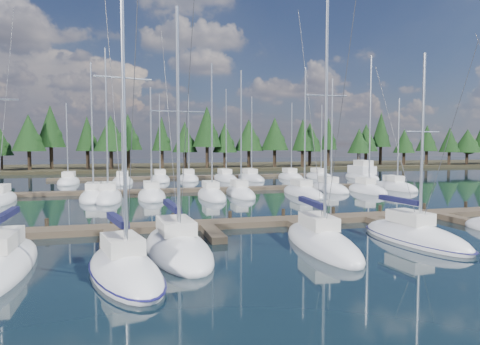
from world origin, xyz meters
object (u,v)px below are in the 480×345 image
object	(u,v)px
front_sailboat_3	(321,242)
motor_yacht_right	(362,175)
front_sailboat_2	(177,248)
front_sailboat_4	(414,237)
main_dock	(292,222)
front_sailboat_1	(125,270)

from	to	relation	value
front_sailboat_3	motor_yacht_right	size ratio (longest dim) A/B	1.49
front_sailboat_2	motor_yacht_right	size ratio (longest dim) A/B	1.32
front_sailboat_4	motor_yacht_right	world-z (taller)	front_sailboat_4
main_dock	front_sailboat_4	bearing A→B (deg)	-51.94
main_dock	front_sailboat_2	world-z (taller)	front_sailboat_2
main_dock	front_sailboat_1	size ratio (longest dim) A/B	2.93
front_sailboat_1	front_sailboat_2	xyz separation A→B (m)	(2.61, 3.48, -0.03)
front_sailboat_4	motor_yacht_right	distance (m)	47.08
motor_yacht_right	main_dock	bearing A→B (deg)	-126.57
front_sailboat_1	front_sailboat_4	xyz separation A→B (m)	(16.17, 2.67, -0.03)
front_sailboat_4	main_dock	bearing A→B (deg)	128.06
main_dock	motor_yacht_right	bearing A→B (deg)	53.43
front_sailboat_2	front_sailboat_3	xyz separation A→B (m)	(7.73, -0.72, 0.02)
main_dock	front_sailboat_2	xyz separation A→B (m)	(-8.52, -5.61, 0.07)
front_sailboat_3	motor_yacht_right	distance (m)	49.90
main_dock	front_sailboat_3	bearing A→B (deg)	-97.06
motor_yacht_right	front_sailboat_2	bearing A→B (deg)	-130.29
front_sailboat_1	motor_yacht_right	world-z (taller)	front_sailboat_1
motor_yacht_right	front_sailboat_1	bearing A→B (deg)	-130.03
main_dock	front_sailboat_1	distance (m)	14.37
front_sailboat_4	front_sailboat_3	bearing A→B (deg)	179.02
front_sailboat_1	front_sailboat_2	distance (m)	4.35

